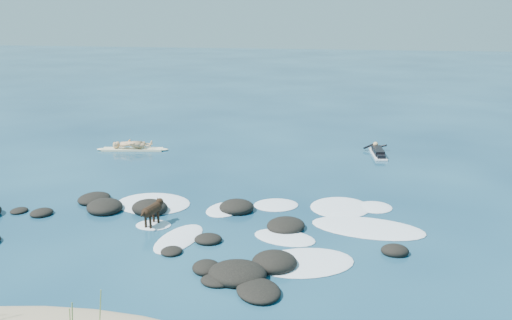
# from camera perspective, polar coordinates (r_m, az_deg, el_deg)

# --- Properties ---
(ground) EXTENTS (160.00, 160.00, 0.00)m
(ground) POSITION_cam_1_polar(r_m,az_deg,el_deg) (18.43, -7.53, -5.59)
(ground) COLOR #0A2642
(ground) RESTS_ON ground
(reef_rocks) EXTENTS (14.35, 7.31, 0.55)m
(reef_rocks) POSITION_cam_1_polar(r_m,az_deg,el_deg) (17.07, -12.53, -7.14)
(reef_rocks) COLOR black
(reef_rocks) RESTS_ON ground
(breaking_foam) EXTENTS (10.54, 7.07, 0.12)m
(breaking_foam) POSITION_cam_1_polar(r_m,az_deg,el_deg) (17.76, 1.74, -6.23)
(breaking_foam) COLOR white
(breaking_foam) RESTS_ON ground
(standing_surfer_rig) EXTENTS (3.36, 1.05, 1.92)m
(standing_surfer_rig) POSITION_cam_1_polar(r_m,az_deg,el_deg) (27.13, -12.32, 2.49)
(standing_surfer_rig) COLOR #F6EFC5
(standing_surfer_rig) RESTS_ON ground
(paddling_surfer_rig) EXTENTS (1.10, 2.50, 0.43)m
(paddling_surfer_rig) POSITION_cam_1_polar(r_m,az_deg,el_deg) (26.38, 12.09, 0.80)
(paddling_surfer_rig) COLOR white
(paddling_surfer_rig) RESTS_ON ground
(dog) EXTENTS (0.48, 1.25, 0.80)m
(dog) POSITION_cam_1_polar(r_m,az_deg,el_deg) (17.58, -10.29, -4.90)
(dog) COLOR black
(dog) RESTS_ON ground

